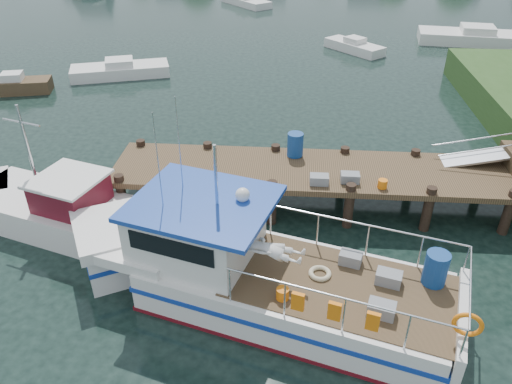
# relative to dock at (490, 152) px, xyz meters

# --- Properties ---
(ground_plane) EXTENTS (160.00, 160.00, 0.00)m
(ground_plane) POSITION_rel_dock_xyz_m (-6.51, -0.01, -2.24)
(ground_plane) COLOR black
(dock) EXTENTS (16.60, 3.00, 4.78)m
(dock) POSITION_rel_dock_xyz_m (0.00, 0.00, 0.00)
(dock) COLOR #493723
(dock) RESTS_ON ground
(lobster_boat) EXTENTS (11.01, 5.75, 5.35)m
(lobster_boat) POSITION_rel_dock_xyz_m (-7.52, -4.88, -1.27)
(lobster_boat) COLOR silver
(lobster_boat) RESTS_ON ground
(work_boat) EXTENTS (7.88, 4.33, 4.17)m
(work_boat) POSITION_rel_dock_xyz_m (-14.09, -1.98, -1.58)
(work_boat) COLOR silver
(work_boat) RESTS_ON ground
(moored_rowboat) EXTENTS (3.97, 2.11, 1.10)m
(moored_rowboat) POSITION_rel_dock_xyz_m (-21.48, 9.85, -1.83)
(moored_rowboat) COLOR #493723
(moored_rowboat) RESTS_ON ground
(moored_a) EXTENTS (5.88, 3.51, 1.03)m
(moored_a) POSITION_rel_dock_xyz_m (-16.62, 12.95, -1.86)
(moored_a) COLOR silver
(moored_a) RESTS_ON ground
(moored_b) EXTENTS (3.98, 4.13, 0.95)m
(moored_b) POSITION_rel_dock_xyz_m (-2.46, 19.18, -1.89)
(moored_b) COLOR silver
(moored_b) RESTS_ON ground
(moored_c) EXTENTS (8.12, 3.70, 1.24)m
(moored_c) POSITION_rel_dock_xyz_m (6.30, 21.82, -1.78)
(moored_c) COLOR silver
(moored_c) RESTS_ON ground
(moored_d) EXTENTS (5.12, 5.49, 0.95)m
(moored_d) POSITION_rel_dock_xyz_m (-11.18, 33.78, -1.89)
(moored_d) COLOR silver
(moored_d) RESTS_ON ground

